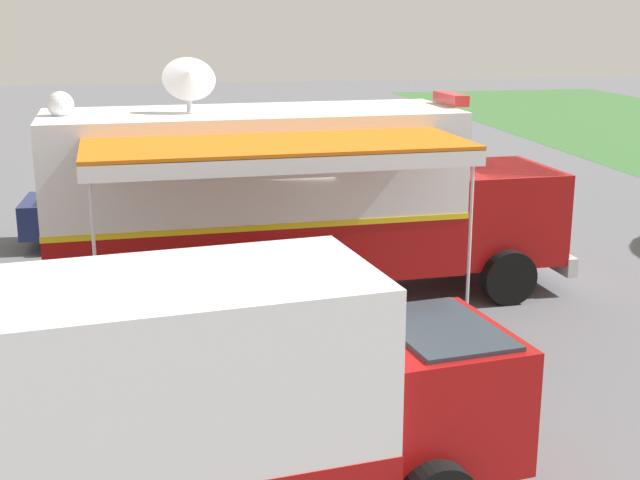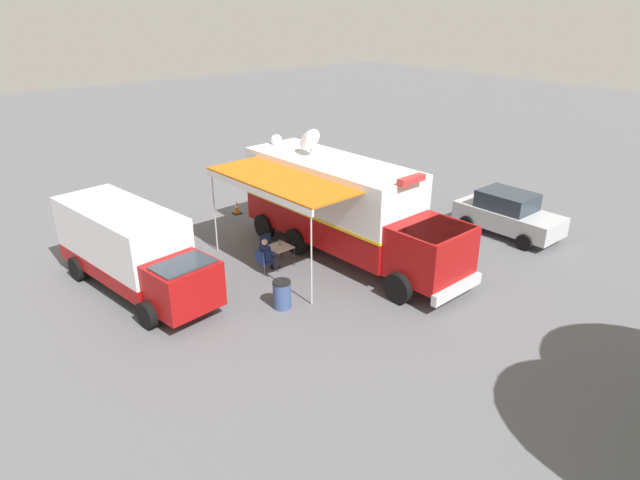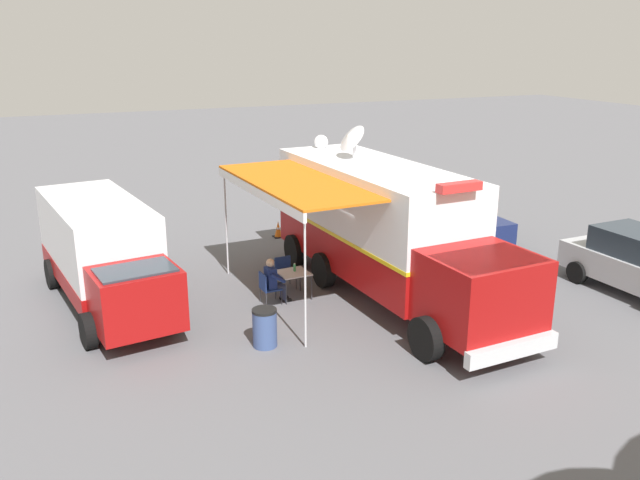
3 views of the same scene
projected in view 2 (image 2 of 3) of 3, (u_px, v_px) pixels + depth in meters
The scene contains 13 objects.
ground_plane at pixel (330, 248), 21.39m from camera, with size 100.00×100.00×0.00m, color #5B5B60.
lot_stripe at pixel (373, 223), 23.83m from camera, with size 0.12×4.80×0.01m, color silver.
command_truck at pixel (344, 206), 20.09m from camera, with size 5.25×9.60×4.53m.
folding_table at pixel (279, 248), 19.77m from camera, with size 0.84×0.84×0.73m.
water_bottle at pixel (280, 243), 19.80m from camera, with size 0.07×0.07×0.22m.
folding_chair_at_table at pixel (263, 259), 19.28m from camera, with size 0.50×0.50×0.87m.
folding_chair_beside_table at pixel (267, 244), 20.47m from camera, with size 0.50×0.50×0.87m.
seated_responder at pixel (267, 254), 19.34m from camera, with size 0.68×0.57×1.25m.
trash_bin at pixel (282, 294), 17.12m from camera, with size 0.57×0.57×0.91m.
traffic_cone at pixel (237, 208), 24.77m from camera, with size 0.36×0.36×0.58m.
support_truck at pixel (131, 250), 17.93m from camera, with size 3.06×7.02×2.70m.
car_behind_truck at pixel (508, 214), 22.38m from camera, with size 2.13×4.26×1.76m.
car_far_corner at pixel (371, 186), 25.63m from camera, with size 2.11×4.25×1.76m.
Camera 2 is at (12.60, 14.88, 8.82)m, focal length 31.13 mm.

